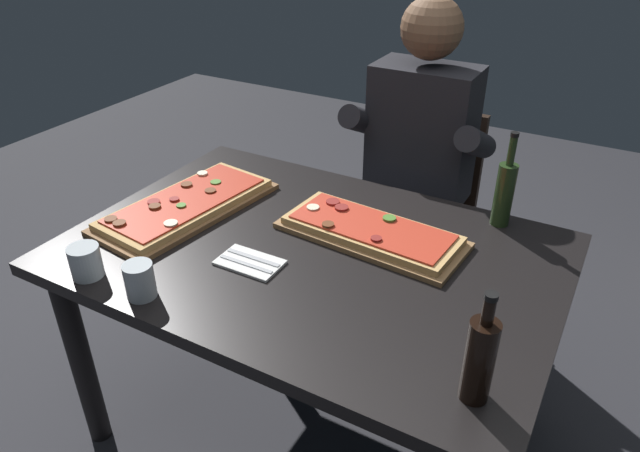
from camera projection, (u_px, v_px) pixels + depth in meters
ground_plane at (313, 424)px, 2.07m from camera, size 6.40×6.40×0.00m
dining_table at (312, 275)px, 1.74m from camera, size 1.40×0.96×0.74m
pizza_rectangular_front at (371, 232)px, 1.73m from camera, size 0.57×0.28×0.05m
pizza_rectangular_left at (186, 205)px, 1.87m from camera, size 0.35×0.62×0.05m
wine_bottle_dark at (480, 359)px, 1.15m from camera, size 0.06×0.06×0.26m
oil_bottle_amber at (505, 192)px, 1.76m from camera, size 0.06×0.06×0.30m
tumbler_near_camera at (86, 263)px, 1.56m from camera, size 0.08×0.08×0.09m
tumbler_far_side at (140, 283)px, 1.48m from camera, size 0.08×0.08×0.10m
napkin_cutlery_set at (250, 262)px, 1.62m from camera, size 0.18×0.11×0.01m
diner_chair at (421, 205)px, 2.45m from camera, size 0.44×0.44×0.87m
seated_diner at (416, 159)px, 2.23m from camera, size 0.53×0.41×1.33m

